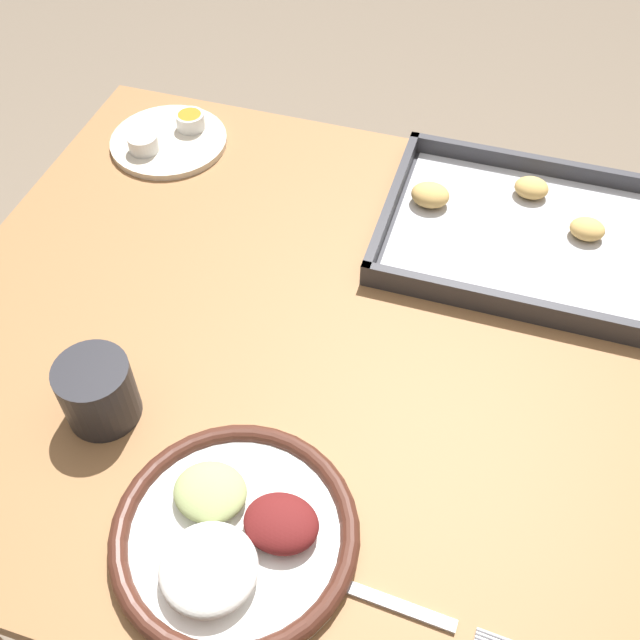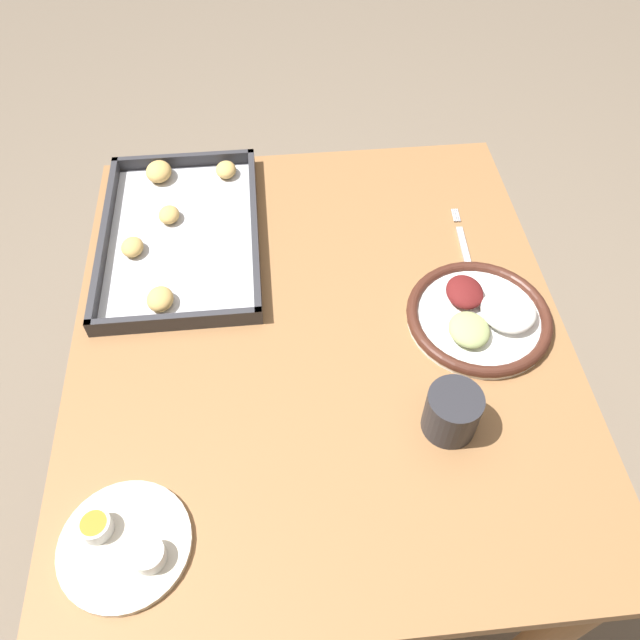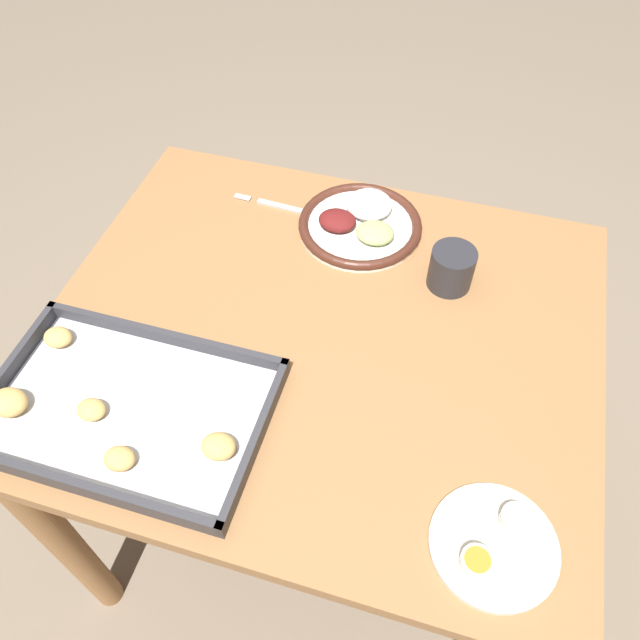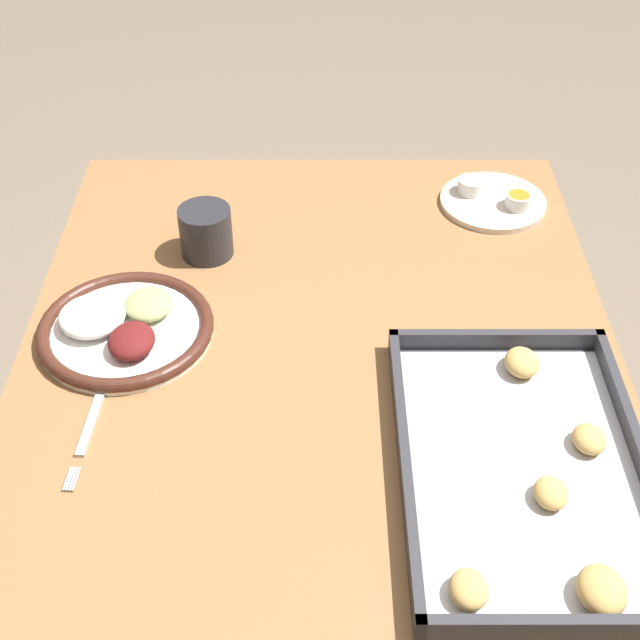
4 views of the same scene
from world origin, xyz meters
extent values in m
plane|color=#7A6B59|center=(0.00, 0.00, 0.00)|extent=(8.00, 8.00, 0.00)
cube|color=olive|center=(0.00, 0.00, 0.76)|extent=(0.96, 0.83, 0.03)
cylinder|color=olive|center=(-0.43, 0.36, 0.37)|extent=(0.06, 0.06, 0.74)
cylinder|color=olive|center=(0.43, 0.36, 0.37)|extent=(0.06, 0.06, 0.74)
cylinder|color=white|center=(-0.01, -0.27, 0.78)|extent=(0.24, 0.24, 0.01)
torus|color=#472319|center=(-0.01, -0.27, 0.78)|extent=(0.25, 0.25, 0.02)
ellipsoid|color=white|center=(-0.01, -0.32, 0.80)|extent=(0.09, 0.09, 0.03)
ellipsoid|color=maroon|center=(0.04, -0.25, 0.80)|extent=(0.07, 0.06, 0.03)
ellipsoid|color=#9EAD6B|center=(-0.04, -0.24, 0.80)|extent=(0.07, 0.07, 0.03)
cube|color=#B2B2B7|center=(0.15, -0.29, 0.77)|extent=(0.14, 0.02, 0.00)
cylinder|color=#B2B2B7|center=(0.25, -0.29, 0.77)|extent=(0.04, 0.01, 0.00)
cylinder|color=#B2B2B7|center=(0.25, -0.29, 0.77)|extent=(0.04, 0.01, 0.00)
cylinder|color=beige|center=(-0.33, 0.29, 0.78)|extent=(0.18, 0.18, 0.01)
cylinder|color=silver|center=(-0.31, 0.33, 0.79)|extent=(0.04, 0.04, 0.02)
cylinder|color=#C67F23|center=(-0.31, 0.33, 0.80)|extent=(0.04, 0.04, 0.01)
cylinder|color=silver|center=(-0.36, 0.26, 0.79)|extent=(0.04, 0.04, 0.03)
cylinder|color=#51992D|center=(-0.36, 0.26, 0.80)|extent=(0.04, 0.04, 0.01)
cube|color=#333338|center=(0.24, 0.24, 0.77)|extent=(0.44, 0.29, 0.01)
cube|color=silver|center=(0.24, 0.24, 0.78)|extent=(0.40, 0.27, 0.00)
cube|color=#333338|center=(0.24, 0.10, 0.79)|extent=(0.44, 0.01, 0.03)
cube|color=#333338|center=(0.24, 0.38, 0.79)|extent=(0.44, 0.01, 0.03)
cube|color=#333338|center=(0.03, 0.24, 0.79)|extent=(0.01, 0.29, 0.03)
ellipsoid|color=tan|center=(0.21, 0.33, 0.79)|extent=(0.05, 0.04, 0.03)
ellipsoid|color=tan|center=(0.29, 0.26, 0.79)|extent=(0.05, 0.04, 0.03)
ellipsoid|color=tan|center=(0.08, 0.27, 0.79)|extent=(0.05, 0.05, 0.03)
cylinder|color=#28282D|center=(-0.20, -0.17, 0.81)|extent=(0.08, 0.08, 0.08)
camera|label=1|loc=(0.17, -0.54, 1.48)|focal=42.00mm
camera|label=2|loc=(-0.63, 0.06, 1.61)|focal=35.00mm
camera|label=3|loc=(-0.19, 0.64, 1.63)|focal=35.00mm
camera|label=4|loc=(0.93, 0.00, 1.60)|focal=50.00mm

